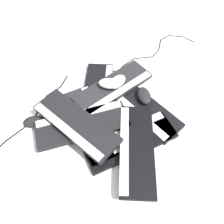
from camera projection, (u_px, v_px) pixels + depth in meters
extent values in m
plane|color=white|center=(116.00, 114.00, 1.13)|extent=(3.20, 3.20, 0.00)
cube|color=#232326|center=(89.00, 123.00, 1.08)|extent=(0.25, 0.46, 0.02)
cube|color=silver|center=(100.00, 117.00, 1.08)|extent=(0.14, 0.42, 0.01)
cube|color=black|center=(130.00, 141.00, 1.03)|extent=(0.46, 0.25, 0.02)
cube|color=silver|center=(125.00, 130.00, 1.04)|extent=(0.42, 0.13, 0.01)
cube|color=black|center=(142.00, 107.00, 1.14)|extent=(0.17, 0.45, 0.02)
cube|color=silver|center=(135.00, 111.00, 1.10)|extent=(0.06, 0.42, 0.01)
cube|color=black|center=(97.00, 94.00, 1.18)|extent=(0.41, 0.43, 0.02)
cube|color=#B2B5BA|center=(107.00, 93.00, 1.17)|extent=(0.31, 0.33, 0.01)
cube|color=black|center=(137.00, 149.00, 0.97)|extent=(0.40, 0.43, 0.02)
cube|color=silver|center=(124.00, 147.00, 0.96)|extent=(0.30, 0.34, 0.01)
cube|color=#232326|center=(113.00, 87.00, 1.17)|extent=(0.44, 0.15, 0.02)
cube|color=#B2B5BA|center=(120.00, 92.00, 1.13)|extent=(0.42, 0.04, 0.01)
cube|color=black|center=(82.00, 125.00, 1.04)|extent=(0.46, 0.30, 0.02)
cube|color=silver|center=(80.00, 114.00, 1.06)|extent=(0.40, 0.19, 0.01)
cube|color=black|center=(76.00, 123.00, 1.01)|extent=(0.23, 0.46, 0.02)
cube|color=#B2B5BA|center=(67.00, 130.00, 0.97)|extent=(0.11, 0.42, 0.01)
ellipsoid|color=black|center=(144.00, 95.00, 1.13)|extent=(0.11, 0.13, 0.04)
ellipsoid|color=silver|center=(109.00, 83.00, 1.14)|extent=(0.12, 0.13, 0.04)
ellipsoid|color=#B7B7BC|center=(117.00, 82.00, 1.14)|extent=(0.12, 0.09, 0.04)
ellipsoid|color=black|center=(34.00, 121.00, 1.08)|extent=(0.13, 0.11, 0.04)
cylinder|color=black|center=(64.00, 81.00, 1.25)|extent=(0.08, 0.05, 0.01)
cylinder|color=black|center=(53.00, 91.00, 1.21)|extent=(0.09, 0.01, 0.01)
cylinder|color=black|center=(44.00, 100.00, 1.17)|extent=(0.05, 0.04, 0.01)
cylinder|color=black|center=(38.00, 111.00, 1.13)|extent=(0.08, 0.07, 0.01)
cylinder|color=black|center=(27.00, 124.00, 1.09)|extent=(0.08, 0.02, 0.01)
cylinder|color=black|center=(14.00, 135.00, 1.05)|extent=(0.08, 0.02, 0.01)
cylinder|color=black|center=(0.00, 146.00, 1.02)|extent=(0.07, 0.03, 0.01)
sphere|color=black|center=(67.00, 76.00, 1.27)|extent=(0.01, 0.01, 0.01)
sphere|color=black|center=(60.00, 87.00, 1.22)|extent=(0.01, 0.01, 0.01)
sphere|color=black|center=(46.00, 96.00, 1.19)|extent=(0.01, 0.01, 0.01)
sphere|color=black|center=(41.00, 104.00, 1.16)|extent=(0.01, 0.01, 0.01)
sphere|color=black|center=(34.00, 119.00, 1.10)|extent=(0.01, 0.01, 0.01)
sphere|color=black|center=(21.00, 129.00, 1.07)|extent=(0.01, 0.01, 0.01)
sphere|color=black|center=(6.00, 140.00, 1.04)|extent=(0.01, 0.01, 0.01)
cylinder|color=black|center=(112.00, 71.00, 1.29)|extent=(0.05, 0.05, 0.01)
cylinder|color=black|center=(121.00, 68.00, 1.30)|extent=(0.06, 0.02, 0.01)
cylinder|color=black|center=(129.00, 62.00, 1.33)|extent=(0.09, 0.01, 0.01)
cylinder|color=black|center=(143.00, 57.00, 1.35)|extent=(0.10, 0.07, 0.01)
cylinder|color=black|center=(155.00, 53.00, 1.38)|extent=(0.08, 0.02, 0.01)
cylinder|color=black|center=(160.00, 45.00, 1.42)|extent=(0.09, 0.07, 0.01)
cylinder|color=black|center=(165.00, 37.00, 1.46)|extent=(0.08, 0.01, 0.01)
cylinder|color=black|center=(176.00, 36.00, 1.47)|extent=(0.07, 0.07, 0.01)
cylinder|color=black|center=(188.00, 39.00, 1.45)|extent=(0.03, 0.08, 0.01)
sphere|color=black|center=(107.00, 70.00, 1.29)|extent=(0.01, 0.01, 0.01)
sphere|color=black|center=(118.00, 71.00, 1.29)|extent=(0.01, 0.01, 0.01)
sphere|color=black|center=(123.00, 65.00, 1.32)|extent=(0.01, 0.01, 0.01)
sphere|color=black|center=(134.00, 58.00, 1.35)|extent=(0.01, 0.01, 0.01)
sphere|color=black|center=(152.00, 56.00, 1.36)|extent=(0.01, 0.01, 0.01)
sphere|color=black|center=(159.00, 50.00, 1.39)|extent=(0.01, 0.01, 0.01)
sphere|color=black|center=(161.00, 40.00, 1.45)|extent=(0.01, 0.01, 0.01)
sphere|color=black|center=(169.00, 35.00, 1.48)|extent=(0.01, 0.01, 0.01)
sphere|color=black|center=(183.00, 37.00, 1.47)|extent=(0.01, 0.01, 0.01)
sphere|color=black|center=(194.00, 41.00, 1.44)|extent=(0.01, 0.01, 0.01)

